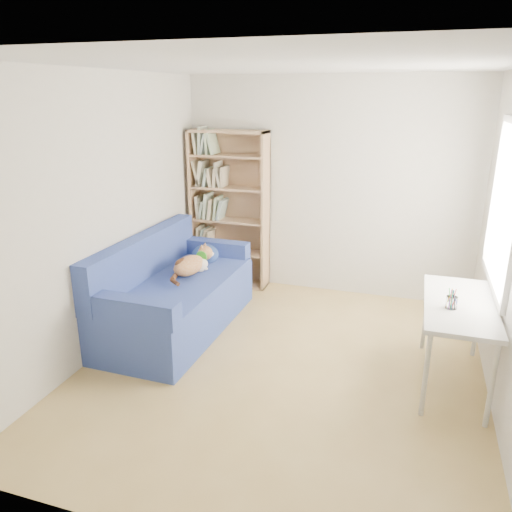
# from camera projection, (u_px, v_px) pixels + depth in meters

# --- Properties ---
(ground) EXTENTS (4.00, 4.00, 0.00)m
(ground) POSITION_uv_depth(u_px,v_px,m) (283.00, 366.00, 4.59)
(ground) COLOR tan
(ground) RESTS_ON ground
(room_shell) EXTENTS (3.54, 4.04, 2.62)m
(room_shell) POSITION_uv_depth(u_px,v_px,m) (299.00, 191.00, 4.07)
(room_shell) COLOR silver
(room_shell) RESTS_ON ground
(sofa) EXTENTS (1.00, 2.02, 0.99)m
(sofa) POSITION_uv_depth(u_px,v_px,m) (174.00, 295.00, 5.24)
(sofa) COLOR navy
(sofa) RESTS_ON ground
(bookshelf) EXTENTS (0.98, 0.31, 1.97)m
(bookshelf) POSITION_uv_depth(u_px,v_px,m) (230.00, 216.00, 6.31)
(bookshelf) COLOR tan
(bookshelf) RESTS_ON ground
(desk) EXTENTS (0.56, 1.23, 0.75)m
(desk) POSITION_uv_depth(u_px,v_px,m) (459.00, 311.00, 4.13)
(desk) COLOR silver
(desk) RESTS_ON ground
(pen_cup) EXTENTS (0.09, 0.09, 0.17)m
(pen_cup) POSITION_uv_depth(u_px,v_px,m) (452.00, 301.00, 3.98)
(pen_cup) COLOR white
(pen_cup) RESTS_ON desk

